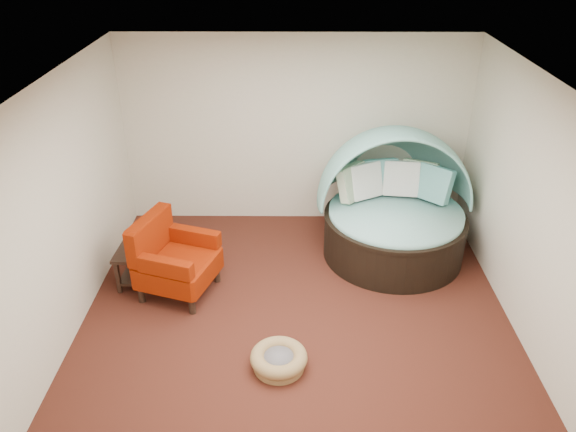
{
  "coord_description": "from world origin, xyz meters",
  "views": [
    {
      "loc": [
        -0.06,
        -5.23,
        4.23
      ],
      "look_at": [
        -0.1,
        0.6,
        1.04
      ],
      "focal_mm": 35.0,
      "sensor_mm": 36.0,
      "label": 1
    }
  ],
  "objects_px": {
    "canopy_daybed": "(395,198)",
    "red_armchair": "(173,259)",
    "pet_basket": "(279,359)",
    "side_table": "(138,263)"
  },
  "relations": [
    {
      "from": "canopy_daybed",
      "to": "side_table",
      "type": "xyz_separation_m",
      "value": [
        -3.33,
        -0.84,
        -0.5
      ]
    },
    {
      "from": "pet_basket",
      "to": "red_armchair",
      "type": "xyz_separation_m",
      "value": [
        -1.33,
        1.35,
        0.36
      ]
    },
    {
      "from": "canopy_daybed",
      "to": "side_table",
      "type": "relative_size",
      "value": 3.97
    },
    {
      "from": "canopy_daybed",
      "to": "pet_basket",
      "type": "xyz_separation_m",
      "value": [
        -1.52,
        -2.33,
        -0.71
      ]
    },
    {
      "from": "canopy_daybed",
      "to": "red_armchair",
      "type": "distance_m",
      "value": 3.03
    },
    {
      "from": "canopy_daybed",
      "to": "red_armchair",
      "type": "bearing_deg",
      "value": -163.05
    },
    {
      "from": "canopy_daybed",
      "to": "red_armchair",
      "type": "xyz_separation_m",
      "value": [
        -2.85,
        -0.98,
        -0.35
      ]
    },
    {
      "from": "canopy_daybed",
      "to": "red_armchair",
      "type": "height_order",
      "value": "canopy_daybed"
    },
    {
      "from": "pet_basket",
      "to": "side_table",
      "type": "relative_size",
      "value": 1.28
    },
    {
      "from": "canopy_daybed",
      "to": "pet_basket",
      "type": "bearing_deg",
      "value": -125.12
    }
  ]
}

